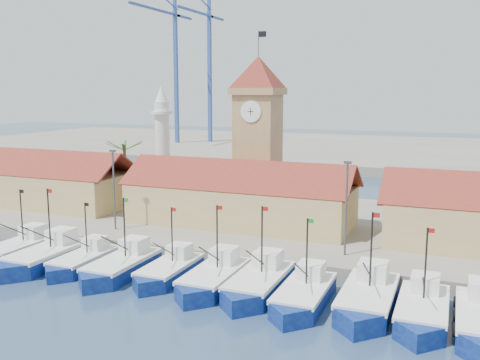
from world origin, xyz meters
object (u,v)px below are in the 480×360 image
at_px(boat_5, 213,280).
at_px(minaret, 162,143).
at_px(clock_tower, 258,131).
at_px(boat_0, 17,250).

distance_m(boat_5, minaret, 32.93).
bearing_deg(minaret, boat_5, -52.31).
bearing_deg(boat_5, clock_tower, 100.75).
bearing_deg(minaret, clock_tower, -7.61).
bearing_deg(boat_0, boat_5, -1.09).
distance_m(boat_0, minaret, 26.41).
bearing_deg(boat_0, clock_tower, 51.50).
height_order(boat_0, clock_tower, clock_tower).
distance_m(boat_0, clock_tower, 31.03).
bearing_deg(boat_5, boat_0, 178.91).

